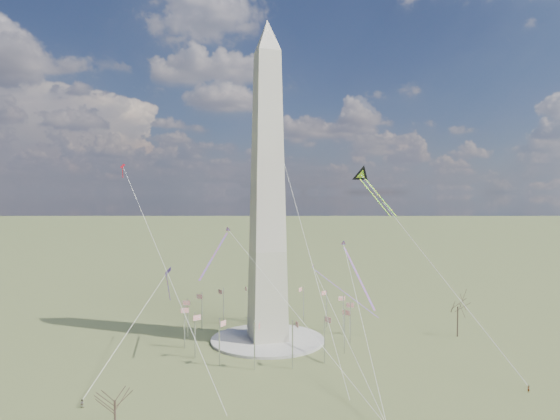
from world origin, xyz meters
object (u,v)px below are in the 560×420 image
object	(u,v)px
washington_monument	(267,190)
person_east	(528,389)
kite_delta_black	(363,177)
tree_near	(458,304)
person_west	(82,404)

from	to	relation	value
washington_monument	person_east	distance (m)	88.28
washington_monument	kite_delta_black	xyz separation A→B (m)	(34.29, 2.92, 4.28)
tree_near	person_east	bearing A→B (deg)	-105.64
washington_monument	person_west	xyz separation A→B (m)	(-51.62, -36.13, -47.02)
washington_monument	person_west	world-z (taller)	washington_monument
person_west	kite_delta_black	distance (m)	107.41
washington_monument	person_east	size ratio (longest dim) A/B	58.00
tree_near	person_west	bearing A→B (deg)	-168.26
washington_monument	person_east	bearing A→B (deg)	-49.40
person_west	kite_delta_black	xyz separation A→B (m)	(85.90, 39.05, 51.30)
washington_monument	person_east	world-z (taller)	washington_monument
washington_monument	tree_near	xyz separation A→B (m)	(60.89, -12.76, -37.35)
tree_near	person_east	distance (m)	46.66
person_east	person_west	world-z (taller)	person_west
washington_monument	tree_near	size ratio (longest dim) A/B	6.73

